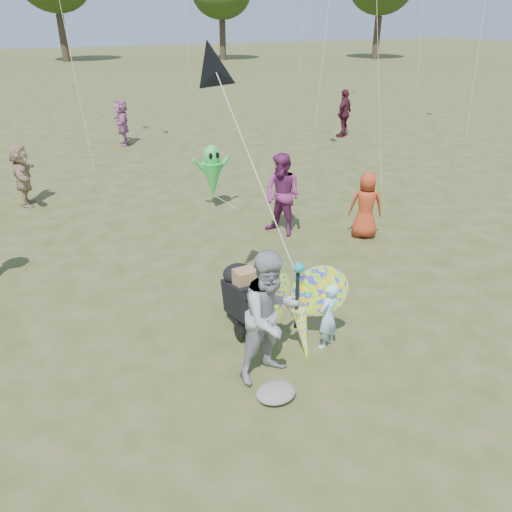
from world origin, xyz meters
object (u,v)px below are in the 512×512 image
(crowd_a, at_px, (366,205))
(butterfly_kite, at_px, (300,309))
(crowd_j, at_px, (122,122))
(child_girl, at_px, (328,316))
(alien_kite, at_px, (212,174))
(crowd_e, at_px, (282,195))
(adult_man, at_px, (271,316))
(jogging_stroller, at_px, (243,293))
(crowd_h, at_px, (344,113))
(crowd_d, at_px, (22,175))

(crowd_a, distance_m, butterfly_kite, 4.81)
(crowd_j, bearing_deg, child_girl, 7.52)
(crowd_a, height_order, butterfly_kite, butterfly_kite)
(crowd_a, bearing_deg, butterfly_kite, 73.32)
(child_girl, xyz_separation_m, alien_kite, (0.51, 6.53, 0.41))
(crowd_e, distance_m, crowd_j, 10.68)
(adult_man, relative_size, crowd_e, 1.02)
(jogging_stroller, bearing_deg, child_girl, -52.21)
(adult_man, bearing_deg, crowd_h, 39.74)
(crowd_h, bearing_deg, alien_kite, 3.74)
(crowd_a, bearing_deg, child_girl, 78.06)
(crowd_j, bearing_deg, adult_man, 3.32)
(crowd_j, height_order, jogging_stroller, crowd_j)
(adult_man, distance_m, butterfly_kite, 0.75)
(child_girl, height_order, crowd_a, crowd_a)
(child_girl, height_order, crowd_d, crowd_d)
(crowd_a, bearing_deg, crowd_d, -7.44)
(adult_man, relative_size, crowd_a, 1.27)
(crowd_a, bearing_deg, crowd_e, 1.57)
(crowd_e, relative_size, alien_kite, 1.11)
(crowd_h, bearing_deg, crowd_a, 26.58)
(crowd_j, xyz_separation_m, alien_kite, (0.74, -8.31, 0.08))
(jogging_stroller, distance_m, butterfly_kite, 1.14)
(butterfly_kite, distance_m, alien_kite, 6.51)
(jogging_stroller, bearing_deg, alien_kite, 71.68)
(crowd_h, relative_size, butterfly_kite, 1.12)
(crowd_d, bearing_deg, adult_man, -154.97)
(child_girl, distance_m, adult_man, 1.20)
(crowd_h, bearing_deg, butterfly_kite, 21.37)
(adult_man, bearing_deg, crowd_e, 47.93)
(jogging_stroller, height_order, alien_kite, alien_kite)
(child_girl, xyz_separation_m, adult_man, (-1.10, -0.23, 0.43))
(crowd_a, relative_size, crowd_e, 0.80)
(adult_man, distance_m, crowd_h, 15.88)
(crowd_h, height_order, jogging_stroller, crowd_h)
(crowd_e, bearing_deg, child_girl, -42.76)
(crowd_e, height_order, crowd_h, crowd_h)
(crowd_e, height_order, crowd_j, crowd_e)
(crowd_d, bearing_deg, butterfly_kite, -150.74)
(crowd_e, xyz_separation_m, crowd_j, (-1.63, 10.55, -0.08))
(crowd_e, xyz_separation_m, crowd_h, (7.11, 8.13, 0.01))
(adult_man, relative_size, crowd_h, 1.01)
(crowd_h, xyz_separation_m, butterfly_kite, (-8.98, -12.32, -0.21))
(crowd_e, distance_m, jogging_stroller, 3.98)
(crowd_d, relative_size, crowd_j, 0.94)
(crowd_d, bearing_deg, child_girl, -148.44)
(crowd_a, height_order, crowd_e, crowd_e)
(jogging_stroller, height_order, butterfly_kite, butterfly_kite)
(crowd_h, xyz_separation_m, alien_kite, (-8.01, -5.88, -0.00))
(crowd_a, height_order, crowd_h, crowd_h)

